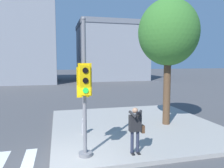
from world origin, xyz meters
TOP-DOWN VIEW (x-y plane):
  - ground_plane at (0.00, 0.00)m, footprint 160.00×160.00m
  - sidewalk_corner at (3.50, 3.50)m, footprint 8.00×8.00m
  - traffic_signal_pole at (0.62, 0.40)m, footprint 0.45×1.12m
  - person_photographer at (2.32, 0.18)m, footprint 0.58×0.54m
  - street_tree at (5.03, 3.13)m, footprint 2.90×2.90m
  - fire_hydrant at (0.85, 2.63)m, footprint 0.19×0.25m
  - building_left at (-8.03, 29.79)m, footprint 15.67×10.39m
  - building_right at (9.30, 32.60)m, footprint 11.63×10.81m

SIDE VIEW (x-z plane):
  - ground_plane at x=0.00m, z-range 0.00..0.00m
  - sidewalk_corner at x=3.50m, z-range 0.00..0.16m
  - fire_hydrant at x=0.85m, z-range 0.15..0.86m
  - person_photographer at x=2.32m, z-range 0.30..1.89m
  - traffic_signal_pole at x=0.62m, z-range 0.12..4.64m
  - street_tree at x=5.03m, z-range 1.57..7.68m
  - building_right at x=9.30m, z-range 0.01..10.06m
  - building_left at x=-8.03m, z-range 0.01..15.90m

